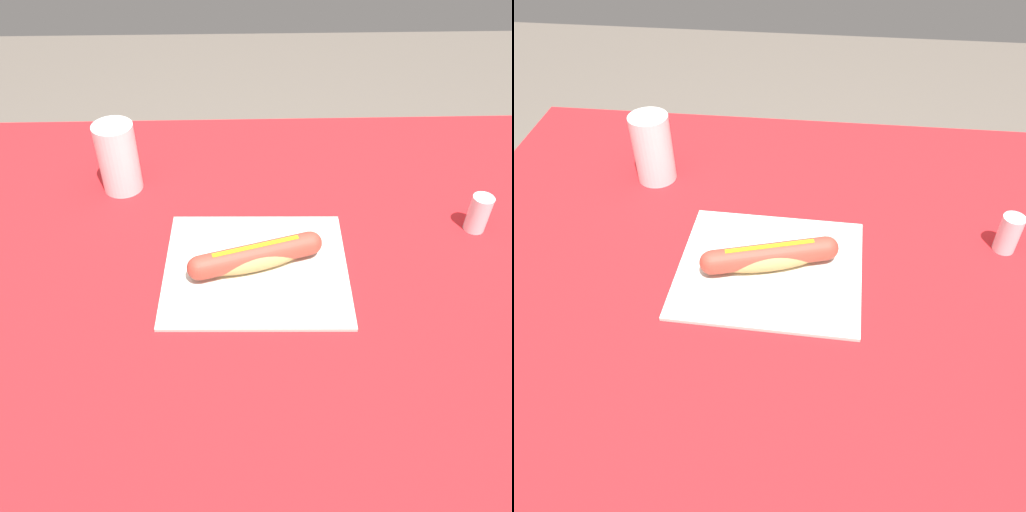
# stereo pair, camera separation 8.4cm
# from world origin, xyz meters

# --- Properties ---
(ground_plane) EXTENTS (6.00, 6.00, 0.00)m
(ground_plane) POSITION_xyz_m (0.00, 0.00, 0.00)
(ground_plane) COLOR #6B6056
(ground_plane) RESTS_ON ground
(dining_table) EXTENTS (1.19, 0.94, 0.76)m
(dining_table) POSITION_xyz_m (0.00, 0.00, 0.63)
(dining_table) COLOR brown
(dining_table) RESTS_ON ground
(paper_wrapper) EXTENTS (0.30, 0.26, 0.01)m
(paper_wrapper) POSITION_xyz_m (0.02, 0.02, 0.76)
(paper_wrapper) COLOR silver
(paper_wrapper) RESTS_ON dining_table
(hot_dog) EXTENTS (0.21, 0.09, 0.05)m
(hot_dog) POSITION_xyz_m (0.02, 0.02, 0.79)
(hot_dog) COLOR tan
(hot_dog) RESTS_ON paper_wrapper
(drinking_cup) EXTENTS (0.07, 0.07, 0.13)m
(drinking_cup) POSITION_xyz_m (0.27, -0.21, 0.83)
(drinking_cup) COLOR white
(drinking_cup) RESTS_ON dining_table
(salt_shaker) EXTENTS (0.04, 0.04, 0.07)m
(salt_shaker) POSITION_xyz_m (-0.36, -0.07, 0.79)
(salt_shaker) COLOR silver
(salt_shaker) RESTS_ON dining_table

